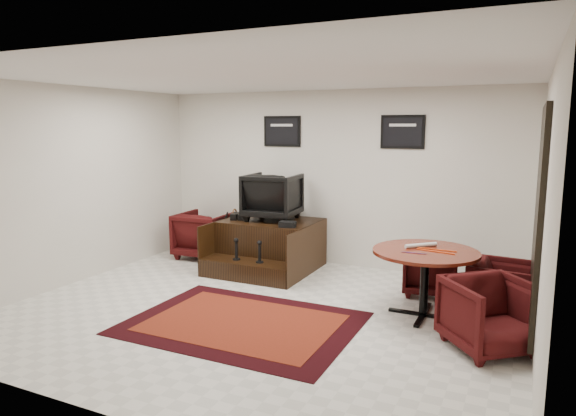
% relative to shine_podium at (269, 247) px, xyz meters
% --- Properties ---
extents(ground, '(6.00, 6.00, 0.00)m').
position_rel_shine_podium_xyz_m(ground, '(0.80, -1.78, -0.35)').
color(ground, beige).
rests_on(ground, ground).
extents(room_shell, '(6.02, 5.02, 2.81)m').
position_rel_shine_podium_xyz_m(room_shell, '(1.21, -1.66, 1.43)').
color(room_shell, beige).
rests_on(room_shell, ground).
extents(area_rug, '(2.55, 1.91, 0.01)m').
position_rel_shine_podium_xyz_m(area_rug, '(0.80, -2.19, -0.34)').
color(area_rug, black).
rests_on(area_rug, ground).
extents(shine_podium, '(1.48, 1.52, 0.76)m').
position_rel_shine_podium_xyz_m(shine_podium, '(0.00, 0.00, 0.00)').
color(shine_podium, black).
rests_on(shine_podium, ground).
extents(shine_chair, '(0.86, 0.81, 0.82)m').
position_rel_shine_podium_xyz_m(shine_chair, '(0.00, 0.15, 0.82)').
color(shine_chair, black).
rests_on(shine_chair, shine_podium).
extents(shoes_pair, '(0.29, 0.32, 0.10)m').
position_rel_shine_podium_xyz_m(shoes_pair, '(-0.50, -0.05, 0.46)').
color(shoes_pair, black).
rests_on(shoes_pair, shine_podium).
extents(polish_kit, '(0.27, 0.21, 0.08)m').
position_rel_shine_podium_xyz_m(polish_kit, '(0.48, -0.31, 0.45)').
color(polish_kit, black).
rests_on(polish_kit, shine_podium).
extents(umbrella_black, '(0.30, 0.11, 0.80)m').
position_rel_shine_podium_xyz_m(umbrella_black, '(-0.86, -0.22, 0.05)').
color(umbrella_black, black).
rests_on(umbrella_black, ground).
extents(umbrella_hooked, '(0.33, 0.12, 0.88)m').
position_rel_shine_podium_xyz_m(umbrella_hooked, '(-0.89, 0.02, 0.09)').
color(umbrella_hooked, black).
rests_on(umbrella_hooked, ground).
extents(armchair_side, '(0.88, 0.83, 0.86)m').
position_rel_shine_podium_xyz_m(armchair_side, '(-1.33, 0.16, 0.08)').
color(armchair_side, black).
rests_on(armchair_side, ground).
extents(meeting_table, '(1.23, 1.23, 0.80)m').
position_rel_shine_podium_xyz_m(meeting_table, '(2.62, -1.07, 0.36)').
color(meeting_table, '#4D140B').
rests_on(meeting_table, ground).
extents(table_chair_back, '(0.76, 0.72, 0.69)m').
position_rel_shine_podium_xyz_m(table_chair_back, '(2.54, -0.20, -0.00)').
color(table_chair_back, black).
rests_on(table_chair_back, ground).
extents(table_chair_window, '(0.74, 0.78, 0.74)m').
position_rel_shine_podium_xyz_m(table_chair_window, '(3.47, -0.69, 0.02)').
color(table_chair_window, black).
rests_on(table_chair_window, ground).
extents(table_chair_corner, '(1.07, 1.06, 0.81)m').
position_rel_shine_podium_xyz_m(table_chair_corner, '(3.40, -1.74, 0.05)').
color(table_chair_corner, black).
rests_on(table_chair_corner, ground).
extents(paper_roll, '(0.34, 0.33, 0.05)m').
position_rel_shine_podium_xyz_m(paper_roll, '(2.54, -0.94, 0.48)').
color(paper_roll, silver).
rests_on(paper_roll, meeting_table).
extents(table_clutter, '(0.57, 0.30, 0.01)m').
position_rel_shine_podium_xyz_m(table_clutter, '(2.70, -1.09, 0.46)').
color(table_clutter, '#E9410C').
rests_on(table_clutter, meeting_table).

